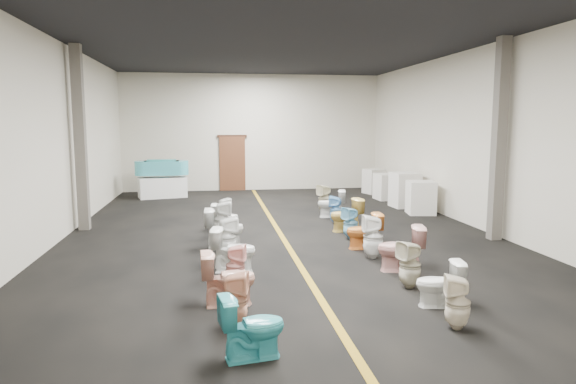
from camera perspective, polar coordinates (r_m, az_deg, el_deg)
name	(u,v)px	position (r m, az deg, el deg)	size (l,w,h in m)	color
floor	(279,232)	(12.53, -1.00, -4.45)	(16.00, 16.00, 0.00)	black
ceiling	(279,42)	(12.38, -1.06, 16.36)	(16.00, 16.00, 0.00)	black
wall_back	(252,133)	(20.21, -3.97, 6.60)	(10.00, 10.00, 0.00)	beige
wall_front	(400,169)	(4.45, 12.38, 2.51)	(10.00, 10.00, 0.00)	beige
wall_left	(57,140)	(12.62, -24.26, 5.27)	(16.00, 16.00, 0.00)	beige
wall_right	(475,138)	(13.82, 20.11, 5.64)	(16.00, 16.00, 0.00)	beige
aisle_stripe	(279,232)	(12.53, -1.00, -4.43)	(0.12, 15.60, 0.01)	#987116
back_door	(232,164)	(20.16, -6.20, 3.15)	(1.00, 0.10, 2.10)	#562D19
door_frame	(232,136)	(20.11, -6.24, 6.20)	(1.15, 0.08, 0.10)	#331C11
column_left	(80,139)	(13.53, -22.09, 5.51)	(0.25, 0.25, 4.50)	#59544C
column_right	(499,140)	(12.39, 22.40, 5.34)	(0.25, 0.25, 4.50)	#59544C
display_table	(162,187)	(18.74, -13.78, 0.51)	(1.62, 0.81, 0.72)	white
bathtub	(162,167)	(18.66, -13.85, 2.67)	(1.86, 0.70, 0.55)	#3FA8B5
appliance_crate_a	(421,198)	(15.38, 14.54, -0.61)	(0.74, 0.74, 0.96)	silver
appliance_crate_b	(405,190)	(16.52, 12.86, 0.24)	(0.79, 0.79, 1.09)	silver
appliance_crate_c	(387,187)	(18.04, 10.99, 0.59)	(0.79, 0.79, 0.89)	silver
appliance_crate_d	(374,181)	(19.48, 9.50, 1.18)	(0.64, 0.64, 0.91)	silver
toilet_left_0	(252,326)	(5.95, -3.98, -14.68)	(0.42, 0.73, 0.75)	teal
toilet_left_1	(235,300)	(6.79, -5.93, -11.87)	(0.33, 0.34, 0.74)	#E0A080
toilet_left_2	(228,278)	(7.59, -6.65, -9.52)	(0.44, 0.78, 0.80)	#D89D87
toilet_left_3	(236,266)	(8.40, -5.84, -8.16)	(0.31, 0.32, 0.70)	#F8B2A9
toilet_left_4	(234,250)	(9.21, -6.06, -6.43)	(0.44, 0.78, 0.79)	white
toilet_left_5	(227,237)	(10.18, -6.77, -5.03)	(0.36, 0.37, 0.81)	white
toilet_left_6	(224,228)	(10.99, -7.10, -4.01)	(0.47, 0.82, 0.84)	silver
toilet_left_7	(223,220)	(11.88, -7.26, -3.07)	(0.39, 0.39, 0.86)	silver
toilet_left_8	(225,217)	(12.70, -7.02, -2.80)	(0.37, 0.65, 0.67)	silver
toilet_left_9	(224,211)	(13.51, -7.11, -2.13)	(0.31, 0.31, 0.68)	silver
toilet_right_0	(458,302)	(7.06, 18.33, -11.57)	(0.32, 0.33, 0.71)	beige
toilet_right_1	(439,284)	(7.80, 16.47, -9.75)	(0.38, 0.67, 0.68)	white
toilet_right_2	(410,265)	(8.51, 13.40, -7.86)	(0.35, 0.36, 0.77)	beige
toilet_right_3	(400,248)	(9.41, 12.39, -6.15)	(0.46, 0.81, 0.83)	#D39790
toilet_right_4	(373,237)	(10.17, 9.42, -4.94)	(0.39, 0.39, 0.86)	white
toilet_right_5	(364,231)	(10.92, 8.45, -4.32)	(0.42, 0.74, 0.76)	orange
toilet_right_6	(351,223)	(11.78, 6.97, -3.45)	(0.33, 0.34, 0.74)	#7FC6E4
toilet_right_7	(346,215)	(12.60, 6.48, -2.56)	(0.45, 0.79, 0.80)	#D5B152
toilet_right_8	(336,210)	(13.51, 5.36, -2.00)	(0.33, 0.34, 0.73)	#67A5D9
toilet_right_9	(331,204)	(14.42, 4.84, -1.29)	(0.43, 0.76, 0.78)	silver
toilet_right_10	(325,198)	(15.19, 4.09, -0.72)	(0.37, 0.38, 0.83)	beige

